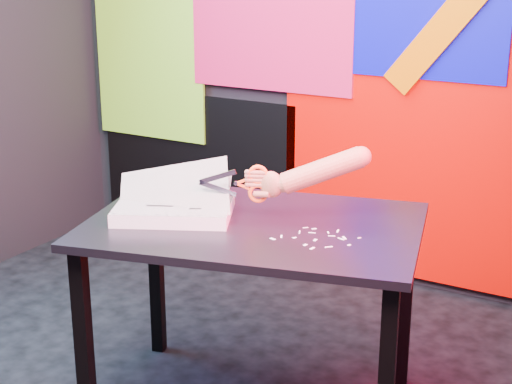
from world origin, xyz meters
The scene contains 7 objects.
room centered at (0.00, 0.00, 1.35)m, with size 3.01×3.01×2.71m.
backdrop centered at (0.06, 1.46, 0.96)m, with size 2.88×0.05×2.08m.
work_table centered at (0.45, 0.08, 0.66)m, with size 1.32×1.04×0.75m.
printout_stack centered at (0.17, 0.00, 0.78)m, with size 0.51×0.45×0.22m.
scissors centered at (0.43, 0.11, 0.88)m, with size 0.23×0.11×0.14m.
hand_forearm centered at (0.62, 0.20, 0.93)m, with size 0.40×0.21×0.19m.
paper_clippings centered at (0.71, 0.05, 0.75)m, with size 0.26×0.21×0.00m.
Camera 1 is at (1.76, -2.17, 1.68)m, focal length 55.00 mm.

